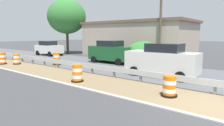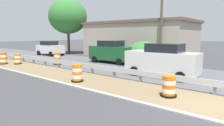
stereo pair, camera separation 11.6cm
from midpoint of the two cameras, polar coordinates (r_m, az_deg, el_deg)
ground_plane at (r=8.75m, az=27.19°, el=-11.38°), size 160.00×160.00×0.00m
median_dirt_strip at (r=9.15m, az=27.76°, el=-10.56°), size 3.25×120.00×0.01m
curb_near_edge at (r=7.56m, az=25.07°, el=-14.31°), size 0.20×120.00×0.11m
guardrail_median at (r=11.31m, az=12.76°, el=-3.61°), size 0.18×56.17×0.71m
traffic_barrel_nearest at (r=9.41m, az=16.40°, el=-6.72°), size 0.74×0.74×0.96m
traffic_barrel_close at (r=12.00m, az=-9.75°, el=-3.10°), size 0.74×0.74×1.03m
traffic_barrel_mid at (r=19.04m, az=-15.37°, el=1.07°), size 0.72×0.72×1.14m
traffic_barrel_far at (r=20.78m, az=-25.43°, el=0.93°), size 0.72×0.72×0.98m
traffic_barrel_farther at (r=21.39m, az=-28.70°, el=1.05°), size 0.73×0.73×1.10m
car_trailing_near_lane at (r=19.58m, az=0.21°, el=3.29°), size 2.27×4.64×2.21m
car_mid_far_lane at (r=27.95m, az=-17.34°, el=4.12°), size 2.09×4.12×1.93m
car_trailing_far_lane at (r=13.59m, az=14.50°, el=0.83°), size 2.13×4.79×2.22m
roadside_shop_near at (r=25.97m, az=7.91°, el=6.91°), size 7.58×13.73×4.42m
utility_pole_near at (r=20.07m, az=14.21°, el=11.57°), size 0.24×1.80×7.78m
bush_roadside at (r=19.10m, az=9.34°, el=3.00°), size 3.24×3.24×2.17m
tree_roadside at (r=29.41m, az=-12.51°, el=12.94°), size 5.38×5.38×7.73m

